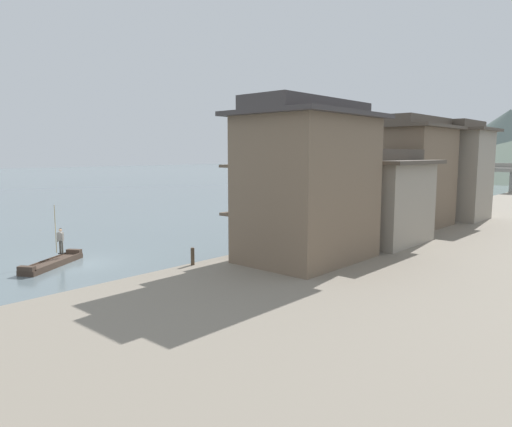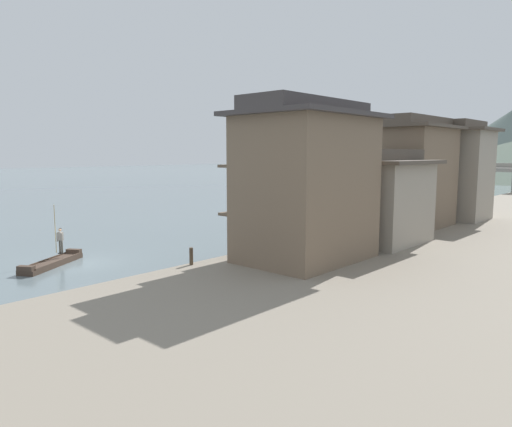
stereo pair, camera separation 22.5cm
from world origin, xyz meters
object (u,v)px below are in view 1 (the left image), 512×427
object	(u,v)px
boat_moored_far	(440,199)
house_waterfront_second	(376,197)
boat_midriver_drifting	(297,216)
house_waterfront_nearest	(307,182)
house_waterfront_narrow	(455,171)
house_waterfront_tall	(415,173)
boatman_person	(60,238)
boat_moored_third	(396,220)
boat_upstream_distant	(327,222)
boat_midriver_upstream	(461,205)
stone_bridge	(458,173)
mooring_post_dock_mid	(296,235)
boat_foreground_poled	(52,263)
boat_moored_nearest	(334,233)
mooring_post_dock_near	(193,256)
boat_moored_second	(301,210)

from	to	relation	value
boat_moored_far	house_waterfront_second	bearing A→B (deg)	-75.13
boat_midriver_drifting	house_waterfront_nearest	distance (m)	24.09
house_waterfront_narrow	house_waterfront_tall	bearing A→B (deg)	-94.75
boatman_person	boat_moored_far	distance (m)	54.32
boat_moored_third	boat_upstream_distant	xyz separation A→B (m)	(-3.71, -6.83, 0.11)
boat_midriver_upstream	stone_bridge	size ratio (longest dim) A/B	0.18
house_waterfront_second	mooring_post_dock_mid	size ratio (longest dim) A/B	8.66
boat_foreground_poled	boat_moored_third	world-z (taller)	boat_foreground_poled
house_waterfront_nearest	house_waterfront_second	bearing A→B (deg)	88.49
house_waterfront_second	house_waterfront_narrow	size ratio (longest dim) A/B	0.81
boat_foreground_poled	stone_bridge	size ratio (longest dim) A/B	0.17
boatman_person	mooring_post_dock_mid	size ratio (longest dim) A/B	3.71
boat_midriver_drifting	house_waterfront_tall	xyz separation A→B (m)	(14.11, -3.06, 4.98)
boat_midriver_upstream	house_waterfront_tall	distance (m)	26.94
boat_midriver_drifting	boat_moored_nearest	bearing A→B (deg)	-37.96
boat_moored_nearest	boat_foreground_poled	bearing A→B (deg)	-109.31
boat_moored_nearest	boat_midriver_drifting	distance (m)	11.74
boat_moored_far	house_waterfront_second	world-z (taller)	house_waterfront_second
boatman_person	mooring_post_dock_near	bearing A→B (deg)	16.55
boatman_person	boat_midriver_drifting	world-z (taller)	boatman_person
boat_upstream_distant	house_waterfront_narrow	size ratio (longest dim) A/B	0.44
boat_moored_second	house_waterfront_narrow	xyz separation A→B (m)	(17.70, -0.87, 5.02)
boat_moored_third	boat_moored_far	bearing A→B (deg)	101.10
house_waterfront_nearest	house_waterfront_narrow	xyz separation A→B (m)	(0.04, 22.51, 0.02)
house_waterfront_narrow	mooring_post_dock_near	distance (m)	28.19
boatman_person	boat_midriver_drifting	distance (m)	26.47
boat_midriver_upstream	mooring_post_dock_mid	size ratio (longest dim) A/B	6.11
boat_moored_far	boat_midriver_upstream	size ratio (longest dim) A/B	0.97
boat_midriver_drifting	boat_foreground_poled	bearing A→B (deg)	-85.25
boat_midriver_drifting	house_waterfront_second	size ratio (longest dim) A/B	0.77
house_waterfront_nearest	house_waterfront_tall	world-z (taller)	same
boat_moored_second	house_waterfront_second	xyz separation A→B (m)	(17.86, -15.82, 3.71)
boat_midriver_drifting	house_waterfront_tall	bearing A→B (deg)	-12.24
mooring_post_dock_mid	boat_midriver_drifting	bearing A→B (deg)	127.00
house_waterfront_narrow	house_waterfront_second	bearing A→B (deg)	-89.40
boat_moored_third	house_waterfront_narrow	xyz separation A→B (m)	(5.51, -0.23, 5.01)
boatman_person	mooring_post_dock_near	xyz separation A→B (m)	(9.26, 2.75, -0.25)
boat_moored_third	boat_midriver_upstream	world-z (taller)	boat_midriver_upstream
boat_midriver_drifting	house_waterfront_narrow	world-z (taller)	house_waterfront_narrow
boat_moored_third	stone_bridge	xyz separation A→B (m)	(-6.18, 35.03, 3.33)
house_waterfront_narrow	boat_midriver_upstream	bearing A→B (deg)	106.32
boat_midriver_upstream	house_waterfront_narrow	bearing A→B (deg)	-73.68
boatman_person	stone_bridge	size ratio (longest dim) A/B	0.11
boat_midriver_drifting	house_waterfront_second	distance (m)	18.79
mooring_post_dock_near	stone_bridge	bearing A→B (deg)	97.23
boat_upstream_distant	mooring_post_dock_near	bearing A→B (deg)	-75.34
boat_moored_third	house_waterfront_second	bearing A→B (deg)	-69.53
boat_foreground_poled	boat_midriver_upstream	bearing A→B (deg)	82.17
boatman_person	house_waterfront_nearest	distance (m)	15.57
boat_moored_far	boat_moored_third	bearing A→B (deg)	-78.90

